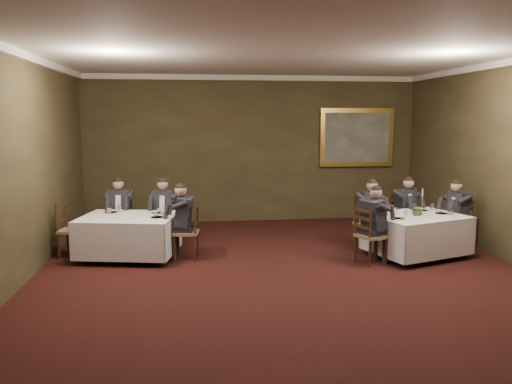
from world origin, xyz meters
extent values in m
plane|color=black|center=(0.00, 0.00, 0.00)|extent=(10.00, 10.00, 0.00)
cube|color=silver|center=(0.00, 0.00, 3.50)|extent=(8.00, 10.00, 0.10)
cube|color=#352C1A|center=(0.00, 5.00, 1.75)|extent=(8.00, 0.10, 3.50)
cube|color=#352C1A|center=(0.00, -5.00, 1.75)|extent=(8.00, 0.10, 3.50)
cube|color=white|center=(0.00, 4.95, 3.44)|extent=(8.00, 0.10, 0.12)
cube|color=black|center=(2.57, 1.42, 0.73)|extent=(1.84, 1.60, 0.04)
cube|color=white|center=(2.57, 1.42, 0.76)|extent=(1.92, 1.67, 0.02)
cube|color=white|center=(2.57, 1.42, 0.42)|extent=(1.95, 1.70, 0.65)
cube|color=black|center=(-2.60, 1.97, 0.73)|extent=(1.79, 1.48, 0.04)
cube|color=white|center=(-2.60, 1.97, 0.76)|extent=(1.86, 1.55, 0.02)
cube|color=white|center=(-2.60, 1.97, 0.42)|extent=(1.89, 1.57, 0.65)
cube|color=olive|center=(1.89, 2.07, 0.48)|extent=(0.55, 0.53, 0.05)
cube|color=black|center=(1.84, 2.25, 0.73)|extent=(0.37, 0.15, 0.54)
cube|color=black|center=(1.89, 2.07, 0.86)|extent=(0.49, 0.42, 0.55)
sphere|color=tan|center=(1.89, 2.07, 1.24)|extent=(0.26, 0.26, 0.21)
cube|color=olive|center=(2.73, 2.34, 0.48)|extent=(0.58, 0.57, 0.05)
cube|color=black|center=(2.64, 2.51, 0.73)|extent=(0.36, 0.19, 0.54)
cube|color=black|center=(2.73, 2.34, 0.86)|extent=(0.51, 0.46, 0.55)
sphere|color=tan|center=(2.73, 2.34, 1.24)|extent=(0.28, 0.28, 0.21)
cube|color=olive|center=(1.60, 1.10, 0.48)|extent=(0.55, 0.56, 0.05)
cube|color=black|center=(1.42, 1.03, 0.73)|extent=(0.16, 0.37, 0.54)
cube|color=black|center=(1.60, 1.10, 0.86)|extent=(0.44, 0.50, 0.55)
sphere|color=tan|center=(1.60, 1.10, 1.24)|extent=(0.27, 0.27, 0.21)
cube|color=olive|center=(3.54, 1.74, 0.48)|extent=(0.49, 0.51, 0.05)
cube|color=black|center=(3.73, 1.77, 0.73)|extent=(0.09, 0.38, 0.54)
cube|color=black|center=(3.54, 1.74, 0.86)|extent=(0.38, 0.47, 0.55)
sphere|color=tan|center=(3.54, 1.74, 1.24)|extent=(0.24, 0.24, 0.21)
cube|color=olive|center=(-2.87, 2.89, 0.48)|extent=(0.46, 0.44, 0.05)
cube|color=black|center=(-2.86, 3.08, 0.73)|extent=(0.38, 0.05, 0.54)
cube|color=black|center=(-2.87, 2.89, 0.86)|extent=(0.44, 0.33, 0.55)
sphere|color=tan|center=(-2.87, 2.89, 1.24)|extent=(0.22, 0.22, 0.21)
cube|color=olive|center=(-2.00, 2.71, 0.48)|extent=(0.54, 0.53, 0.05)
cube|color=black|center=(-1.94, 2.90, 0.73)|extent=(0.37, 0.13, 0.54)
cube|color=black|center=(-2.00, 2.71, 0.86)|extent=(0.49, 0.41, 0.55)
sphere|color=tan|center=(-2.00, 2.71, 1.24)|extent=(0.26, 0.26, 0.21)
cube|color=olive|center=(-1.58, 1.77, 0.48)|extent=(0.48, 0.50, 0.05)
cube|color=black|center=(-1.39, 1.74, 0.73)|extent=(0.09, 0.38, 0.54)
cube|color=black|center=(-1.58, 1.77, 0.86)|extent=(0.37, 0.46, 0.55)
sphere|color=tan|center=(-1.58, 1.77, 1.24)|extent=(0.24, 0.24, 0.21)
cube|color=olive|center=(-3.62, 2.18, 0.48)|extent=(0.49, 0.51, 0.05)
cube|color=black|center=(-3.81, 2.21, 0.73)|extent=(0.10, 0.38, 0.54)
imported|color=#2D5926|center=(2.56, 1.40, 0.91)|extent=(0.31, 0.28, 0.29)
cylinder|color=gold|center=(2.69, 1.50, 0.78)|extent=(0.07, 0.07, 0.02)
cylinder|color=gold|center=(2.69, 1.50, 0.95)|extent=(0.02, 0.02, 0.32)
cylinder|color=white|center=(2.69, 1.50, 1.18)|extent=(0.02, 0.02, 0.14)
cylinder|color=white|center=(2.05, 1.61, 0.77)|extent=(0.25, 0.25, 0.01)
cylinder|color=white|center=(2.05, 1.76, 0.80)|extent=(0.08, 0.08, 0.05)
cylinder|color=white|center=(2.22, 1.61, 0.83)|extent=(0.06, 0.06, 0.14)
cylinder|color=white|center=(-2.97, 2.40, 0.77)|extent=(0.25, 0.25, 0.01)
cylinder|color=white|center=(-2.97, 2.55, 0.80)|extent=(0.08, 0.08, 0.05)
cylinder|color=white|center=(-2.80, 2.40, 0.83)|extent=(0.06, 0.06, 0.14)
cube|color=#E0A652|center=(2.57, 4.94, 2.03)|extent=(1.84, 0.08, 1.43)
cube|color=#41462F|center=(2.57, 4.90, 2.03)|extent=(1.62, 0.01, 1.21)
camera|label=1|loc=(-1.40, -6.99, 2.50)|focal=35.00mm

